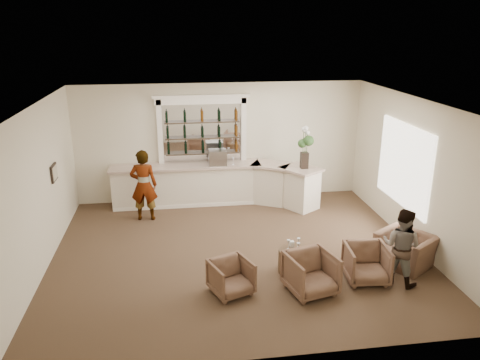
% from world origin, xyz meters
% --- Properties ---
extents(ground, '(8.00, 8.00, 0.00)m').
position_xyz_m(ground, '(0.00, 0.00, 0.00)').
color(ground, brown).
rests_on(ground, ground).
extents(room_shell, '(8.04, 7.02, 3.32)m').
position_xyz_m(room_shell, '(0.16, 0.71, 2.34)').
color(room_shell, beige).
rests_on(room_shell, ground).
extents(bar_counter, '(5.72, 1.80, 1.14)m').
position_xyz_m(bar_counter, '(-0.16, 3.00, 0.57)').
color(bar_counter, white).
rests_on(bar_counter, ground).
extents(back_bar_alcove, '(2.64, 0.25, 3.00)m').
position_xyz_m(back_bar_alcove, '(-0.50, 3.41, 2.03)').
color(back_bar_alcove, white).
rests_on(back_bar_alcove, ground).
extents(cocktail_table, '(0.64, 0.64, 0.50)m').
position_xyz_m(cocktail_table, '(1.02, -1.02, 0.25)').
color(cocktail_table, '#48341F').
rests_on(cocktail_table, ground).
extents(sommelier, '(0.71, 0.50, 1.85)m').
position_xyz_m(sommelier, '(-2.09, 2.17, 0.93)').
color(sommelier, gray).
rests_on(sommelier, ground).
extents(guest, '(0.93, 0.94, 1.53)m').
position_xyz_m(guest, '(2.94, -1.69, 0.77)').
color(guest, gray).
rests_on(guest, ground).
extents(armchair_left, '(0.93, 0.94, 0.66)m').
position_xyz_m(armchair_left, '(-0.34, -1.62, 0.33)').
color(armchair_left, brown).
rests_on(armchair_left, ground).
extents(armchair_center, '(1.03, 1.05, 0.79)m').
position_xyz_m(armchair_center, '(1.14, -1.80, 0.39)').
color(armchair_center, brown).
rests_on(armchair_center, ground).
extents(armchair_right, '(0.86, 0.88, 0.74)m').
position_xyz_m(armchair_right, '(2.34, -1.54, 0.37)').
color(armchair_right, brown).
rests_on(armchair_right, ground).
extents(armchair_far, '(1.33, 1.37, 0.68)m').
position_xyz_m(armchair_far, '(3.40, -1.03, 0.34)').
color(armchair_far, brown).
rests_on(armchair_far, ground).
extents(espresso_machine, '(0.49, 0.41, 0.42)m').
position_xyz_m(espresso_machine, '(-0.13, 2.97, 1.35)').
color(espresso_machine, silver).
rests_on(espresso_machine, bar_counter).
extents(flower_vase, '(0.30, 0.30, 1.14)m').
position_xyz_m(flower_vase, '(2.13, 2.37, 1.78)').
color(flower_vase, black).
rests_on(flower_vase, bar_counter).
extents(wine_glass_bar_left, '(0.07, 0.07, 0.21)m').
position_xyz_m(wine_glass_bar_left, '(0.29, 2.95, 1.25)').
color(wine_glass_bar_left, white).
rests_on(wine_glass_bar_left, bar_counter).
extents(wine_glass_bar_right, '(0.07, 0.07, 0.21)m').
position_xyz_m(wine_glass_bar_right, '(-0.36, 2.99, 1.25)').
color(wine_glass_bar_right, white).
rests_on(wine_glass_bar_right, bar_counter).
extents(wine_glass_tbl_a, '(0.07, 0.07, 0.21)m').
position_xyz_m(wine_glass_tbl_a, '(0.90, -0.99, 0.60)').
color(wine_glass_tbl_a, white).
rests_on(wine_glass_tbl_a, cocktail_table).
extents(wine_glass_tbl_b, '(0.07, 0.07, 0.21)m').
position_xyz_m(wine_glass_tbl_b, '(1.12, -0.94, 0.60)').
color(wine_glass_tbl_b, white).
rests_on(wine_glass_tbl_b, cocktail_table).
extents(wine_glass_tbl_c, '(0.07, 0.07, 0.21)m').
position_xyz_m(wine_glass_tbl_c, '(1.06, -1.15, 0.60)').
color(wine_glass_tbl_c, white).
rests_on(wine_glass_tbl_c, cocktail_table).
extents(napkin_holder, '(0.08, 0.08, 0.12)m').
position_xyz_m(napkin_holder, '(1.00, -0.88, 0.56)').
color(napkin_holder, silver).
rests_on(napkin_holder, cocktail_table).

